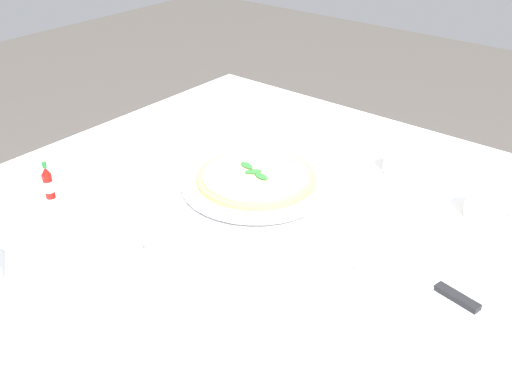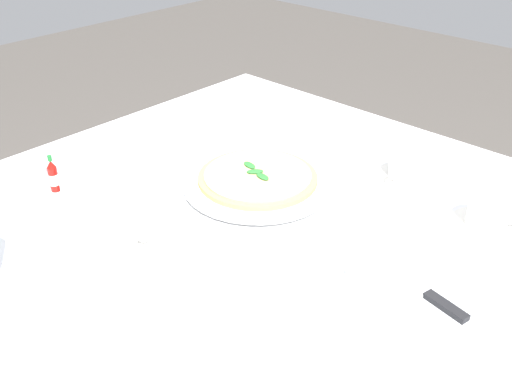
% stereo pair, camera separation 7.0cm
% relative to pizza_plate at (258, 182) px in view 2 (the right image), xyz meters
% --- Properties ---
extents(dining_table, '(1.19, 1.19, 0.74)m').
position_rel_pizza_plate_xyz_m(dining_table, '(-0.07, 0.09, -0.14)').
color(dining_table, white).
rests_on(dining_table, ground_plane).
extents(pizza_plate, '(0.32, 0.32, 0.02)m').
position_rel_pizza_plate_xyz_m(pizza_plate, '(0.00, 0.00, 0.00)').
color(pizza_plate, white).
rests_on(pizza_plate, dining_table).
extents(pizza, '(0.26, 0.26, 0.02)m').
position_rel_pizza_plate_xyz_m(pizza, '(0.00, -0.00, 0.01)').
color(pizza, '#DBAD60').
rests_on(pizza, pizza_plate).
extents(coffee_cup_near_left, '(0.13, 0.13, 0.07)m').
position_rel_pizza_plate_xyz_m(coffee_cup_near_left, '(-0.42, -0.19, 0.02)').
color(coffee_cup_near_left, white).
rests_on(coffee_cup_near_left, dining_table).
extents(coffee_cup_near_right, '(0.13, 0.13, 0.06)m').
position_rel_pizza_plate_xyz_m(coffee_cup_near_right, '(-0.21, -0.25, 0.02)').
color(coffee_cup_near_right, white).
rests_on(coffee_cup_near_right, dining_table).
extents(coffee_cup_far_left, '(0.13, 0.13, 0.06)m').
position_rel_pizza_plate_xyz_m(coffee_cup_far_left, '(0.05, 0.33, 0.02)').
color(coffee_cup_far_left, white).
rests_on(coffee_cup_far_left, dining_table).
extents(napkin_folded, '(0.25, 0.19, 0.02)m').
position_rel_pizza_plate_xyz_m(napkin_folded, '(-0.44, 0.09, -0.00)').
color(napkin_folded, white).
rests_on(napkin_folded, dining_table).
extents(dinner_knife, '(0.19, 0.06, 0.01)m').
position_rel_pizza_plate_xyz_m(dinner_knife, '(-0.44, 0.09, 0.01)').
color(dinner_knife, silver).
rests_on(dinner_knife, napkin_folded).
extents(hot_sauce_bottle, '(0.02, 0.02, 0.08)m').
position_rel_pizza_plate_xyz_m(hot_sauce_bottle, '(0.30, 0.30, 0.02)').
color(hot_sauce_bottle, '#B7140F').
rests_on(hot_sauce_bottle, dining_table).
extents(salt_shaker, '(0.03, 0.03, 0.06)m').
position_rel_pizza_plate_xyz_m(salt_shaker, '(0.33, 0.31, 0.01)').
color(salt_shaker, white).
rests_on(salt_shaker, dining_table).
extents(pepper_shaker, '(0.03, 0.03, 0.06)m').
position_rel_pizza_plate_xyz_m(pepper_shaker, '(0.28, 0.29, 0.01)').
color(pepper_shaker, white).
rests_on(pepper_shaker, dining_table).
extents(menu_card, '(0.03, 0.09, 0.06)m').
position_rel_pizza_plate_xyz_m(menu_card, '(0.39, -0.16, 0.02)').
color(menu_card, white).
rests_on(menu_card, dining_table).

